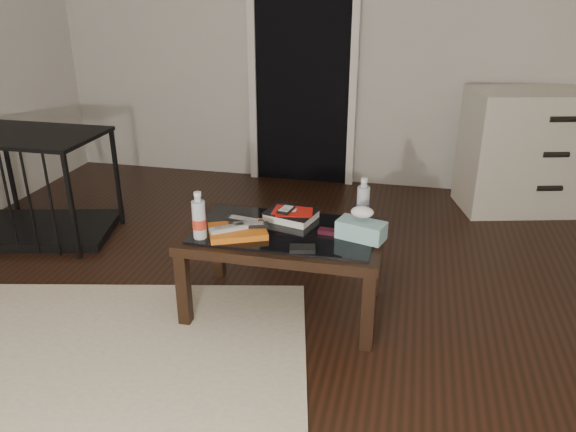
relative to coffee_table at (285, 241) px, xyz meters
name	(u,v)px	position (x,y,z in m)	size (l,w,h in m)	color
ground	(281,355)	(0.08, -0.41, -0.40)	(5.00, 5.00, 0.00)	black
doorway	(303,60)	(-0.32, 2.06, 0.63)	(0.90, 0.08, 2.07)	black
coffee_table	(285,241)	(0.00, 0.00, 0.00)	(1.00, 0.60, 0.46)	black
rug	(85,370)	(-0.76, -0.72, -0.39)	(2.00, 1.50, 0.01)	beige
dresser	(547,151)	(1.58, 1.82, 0.05)	(1.29, 0.78, 0.90)	beige
pet_crate	(41,203)	(-1.82, 0.55, -0.17)	(1.01, 0.79, 0.71)	black
magazines	(238,231)	(-0.22, -0.10, 0.08)	(0.28, 0.21, 0.03)	#C55D12
remote_silver	(229,228)	(-0.25, -0.13, 0.11)	(0.20, 0.05, 0.02)	#A1A2A6
remote_black_front	(248,225)	(-0.17, -0.07, 0.11)	(0.20, 0.05, 0.02)	black
remote_black_back	(244,220)	(-0.21, -0.02, 0.11)	(0.20, 0.05, 0.02)	black
textbook	(291,215)	(0.00, 0.14, 0.09)	(0.25, 0.20, 0.05)	black
dvd_mailers	(291,211)	(0.01, 0.14, 0.11)	(0.19, 0.14, 0.01)	#B3130B
ipod	(286,210)	(-0.02, 0.12, 0.12)	(0.06, 0.10, 0.02)	black
flip_phone	(328,231)	(0.22, 0.00, 0.08)	(0.09, 0.05, 0.02)	black
wallet	(302,249)	(0.14, -0.21, 0.07)	(0.12, 0.07, 0.02)	black
water_bottle_left	(199,215)	(-0.38, -0.18, 0.18)	(0.07, 0.07, 0.24)	#B7BDC2
water_bottle_right	(363,200)	(0.37, 0.19, 0.18)	(0.07, 0.07, 0.24)	#B3B8BE
tissue_box	(361,230)	(0.39, -0.02, 0.11)	(0.23, 0.12, 0.09)	teal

